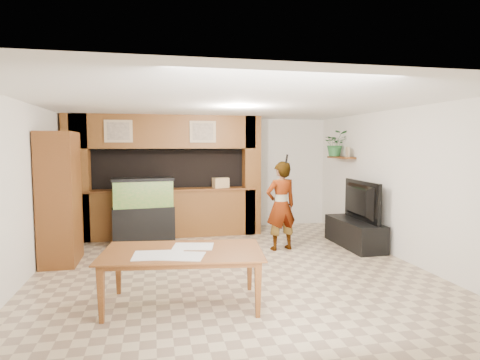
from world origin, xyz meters
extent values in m
plane|color=tan|center=(0.00, 0.00, 0.00)|extent=(6.50, 6.50, 0.00)
plane|color=white|center=(0.00, 0.00, 2.60)|extent=(6.50, 6.50, 0.00)
plane|color=silver|center=(0.00, 3.25, 1.30)|extent=(6.00, 0.00, 6.00)
plane|color=silver|center=(-3.00, 0.00, 1.30)|extent=(0.00, 6.50, 6.50)
plane|color=silver|center=(3.00, 0.00, 1.30)|extent=(0.00, 6.50, 6.50)
cube|color=brown|center=(-0.90, 2.45, 0.50)|extent=(3.80, 0.35, 1.00)
cube|color=brown|center=(-0.90, 2.45, 1.02)|extent=(3.80, 0.43, 0.04)
cube|color=brown|center=(-0.90, 2.45, 2.25)|extent=(3.80, 0.35, 0.70)
cube|color=brown|center=(-2.70, 2.45, 1.30)|extent=(0.50, 0.35, 2.60)
cube|color=brown|center=(0.95, 2.45, 1.30)|extent=(0.35, 0.35, 2.60)
cube|color=black|center=(-0.90, 3.00, 1.45)|extent=(4.20, 0.45, 0.85)
cube|color=tan|center=(-1.85, 2.26, 2.25)|extent=(0.55, 0.03, 0.45)
cube|color=tan|center=(-1.85, 2.24, 2.25)|extent=(0.43, 0.01, 0.35)
cube|color=tan|center=(-0.15, 2.26, 2.25)|extent=(0.55, 0.03, 0.45)
cube|color=tan|center=(-0.15, 2.24, 2.25)|extent=(0.43, 0.01, 0.35)
cylinder|color=black|center=(-2.97, 1.00, 1.90)|extent=(0.04, 0.25, 0.25)
cylinder|color=white|center=(-2.94, 1.00, 1.90)|extent=(0.01, 0.21, 0.21)
cube|color=brown|center=(2.85, 1.95, 1.70)|extent=(0.25, 0.90, 0.04)
cube|color=brown|center=(-2.70, 0.89, 1.10)|extent=(0.55, 0.90, 2.19)
cylinder|color=#B2B2B7|center=(-2.67, 0.80, 0.28)|extent=(0.31, 0.31, 0.56)
cube|color=black|center=(-1.39, 1.95, 0.37)|extent=(1.19, 0.45, 0.75)
cube|color=#2D7135|center=(-1.39, 1.95, 1.01)|extent=(1.15, 0.42, 0.52)
cube|color=black|center=(-1.39, 1.95, 1.29)|extent=(1.19, 0.45, 0.06)
cube|color=black|center=(2.65, 0.89, 0.26)|extent=(0.56, 1.53, 0.51)
imported|color=black|center=(2.65, 0.89, 0.90)|extent=(0.21, 1.34, 0.77)
cube|color=tan|center=(2.85, 1.66, 1.83)|extent=(0.05, 0.16, 0.21)
imported|color=#286531|center=(2.82, 2.17, 2.01)|extent=(0.61, 0.56, 0.57)
imported|color=#9F8557|center=(1.16, 0.96, 0.84)|extent=(0.67, 0.51, 1.67)
cylinder|color=black|center=(1.21, 0.80, 1.72)|extent=(0.04, 0.11, 0.17)
imported|color=brown|center=(-0.84, -1.36, 0.34)|extent=(2.06, 1.32, 0.68)
cube|color=silver|center=(-0.88, -1.57, 0.69)|extent=(0.62, 0.52, 0.01)
cube|color=silver|center=(-1.13, -1.47, 0.69)|extent=(0.61, 0.47, 0.01)
cube|color=silver|center=(-0.69, -1.16, 0.69)|extent=(0.56, 0.46, 0.01)
cube|color=tan|center=(0.26, 2.45, 1.15)|extent=(0.37, 0.28, 0.22)
camera|label=1|loc=(-1.16, -6.17, 1.97)|focal=30.00mm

